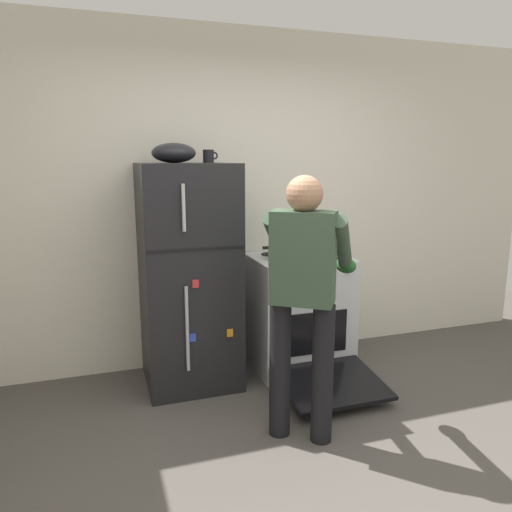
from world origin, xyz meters
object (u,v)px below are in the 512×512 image
(person_cook, at_px, (304,285))
(red_pot, at_px, (283,251))
(stove_range, at_px, (299,313))
(pepper_mill, at_px, (322,240))
(coffee_mug, at_px, (209,156))
(mixing_bowl, at_px, (174,153))
(refrigerator, at_px, (189,276))

(person_cook, relative_size, red_pot, 4.87)
(stove_range, relative_size, pepper_mill, 7.92)
(coffee_mug, distance_m, mixing_bowl, 0.27)
(coffee_mug, height_order, mixing_bowl, mixing_bowl)
(stove_range, bearing_deg, coffee_mug, 174.55)
(coffee_mug, bearing_deg, pepper_mill, 8.42)
(refrigerator, relative_size, red_pot, 5.04)
(red_pot, height_order, pepper_mill, pepper_mill)
(refrigerator, xyz_separation_m, stove_range, (0.90, -0.02, -0.38))
(pepper_mill, relative_size, mixing_bowl, 0.50)
(pepper_mill, bearing_deg, person_cook, -120.63)
(person_cook, xyz_separation_m, pepper_mill, (0.69, 1.16, 0.04))
(coffee_mug, distance_m, pepper_mill, 1.24)
(refrigerator, relative_size, mixing_bowl, 5.35)
(red_pot, relative_size, pepper_mill, 2.12)
(person_cook, height_order, red_pot, person_cook)
(stove_range, relative_size, mixing_bowl, 3.96)
(red_pot, bearing_deg, stove_range, 11.32)
(person_cook, distance_m, pepper_mill, 1.35)
(refrigerator, relative_size, pepper_mill, 10.70)
(coffee_mug, relative_size, mixing_bowl, 0.36)
(pepper_mill, xyz_separation_m, mixing_bowl, (-1.28, -0.20, 0.72))
(person_cook, bearing_deg, red_pot, 76.04)
(person_cook, distance_m, coffee_mug, 1.30)
(refrigerator, height_order, mixing_bowl, mixing_bowl)
(coffee_mug, bearing_deg, red_pot, -10.25)
(refrigerator, bearing_deg, mixing_bowl, 179.78)
(mixing_bowl, bearing_deg, person_cook, -58.40)
(coffee_mug, bearing_deg, person_cook, -72.03)
(pepper_mill, bearing_deg, red_pot, -151.48)
(red_pot, height_order, coffee_mug, coffee_mug)
(person_cook, xyz_separation_m, red_pot, (0.23, 0.91, 0.02))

